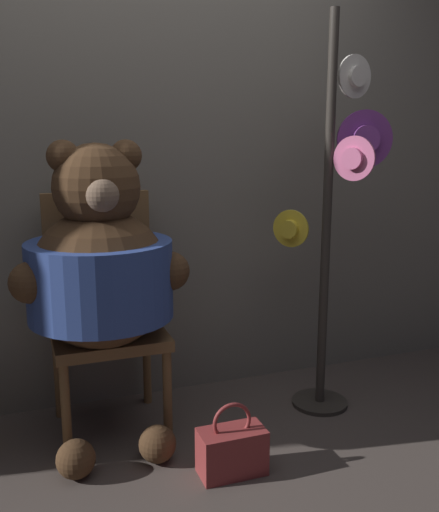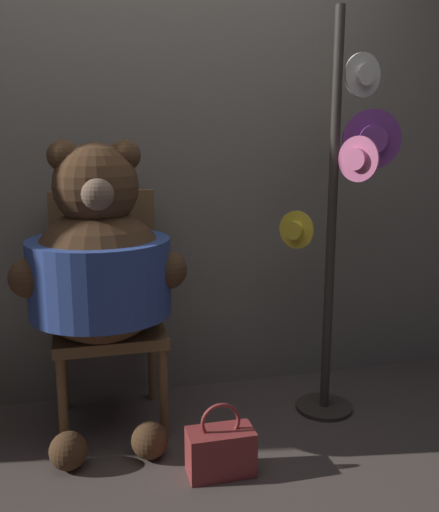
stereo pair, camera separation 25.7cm
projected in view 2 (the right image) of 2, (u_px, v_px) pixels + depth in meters
name	position (u px, v px, depth m)	size (l,w,h in m)	color
ground_plane	(171.00, 442.00, 2.54)	(14.00, 14.00, 0.00)	#4C423D
wall_back	(146.00, 127.00, 2.82)	(8.00, 0.10, 2.76)	slate
chair	(107.00, 302.00, 2.68)	(0.49, 0.47, 1.08)	brown
teddy_bear	(100.00, 268.00, 2.47)	(0.74, 0.66, 1.32)	#4C331E
hat_display_rack	(339.00, 219.00, 2.66)	(0.48, 0.41, 1.89)	#332D28
handbag_on_ground	(221.00, 450.00, 2.29)	(0.27, 0.14, 0.31)	maroon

